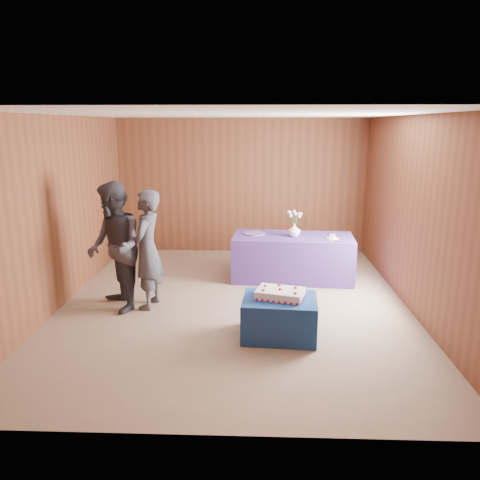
{
  "coord_description": "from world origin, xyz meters",
  "views": [
    {
      "loc": [
        0.32,
        -6.44,
        2.56
      ],
      "look_at": [
        0.08,
        0.1,
        0.95
      ],
      "focal_mm": 35.0,
      "sensor_mm": 36.0,
      "label": 1
    }
  ],
  "objects_px": {
    "serving_table": "(293,257)",
    "sheet_cake": "(280,294)",
    "vase": "(294,230)",
    "cake_table": "(280,317)",
    "guest_left": "(147,250)",
    "guest_right": "(115,247)"
  },
  "relations": [
    {
      "from": "vase",
      "to": "cake_table",
      "type": "bearing_deg",
      "value": -98.43
    },
    {
      "from": "vase",
      "to": "serving_table",
      "type": "bearing_deg",
      "value": 117.24
    },
    {
      "from": "cake_table",
      "to": "guest_left",
      "type": "relative_size",
      "value": 0.53
    },
    {
      "from": "vase",
      "to": "guest_left",
      "type": "bearing_deg",
      "value": -148.65
    },
    {
      "from": "sheet_cake",
      "to": "cake_table",
      "type": "bearing_deg",
      "value": -78.26
    },
    {
      "from": "cake_table",
      "to": "serving_table",
      "type": "relative_size",
      "value": 0.45
    },
    {
      "from": "serving_table",
      "to": "guest_right",
      "type": "height_order",
      "value": "guest_right"
    },
    {
      "from": "guest_right",
      "to": "sheet_cake",
      "type": "bearing_deg",
      "value": 41.14
    },
    {
      "from": "sheet_cake",
      "to": "vase",
      "type": "distance_m",
      "value": 2.26
    },
    {
      "from": "cake_table",
      "to": "vase",
      "type": "xyz_separation_m",
      "value": [
        0.33,
        2.24,
        0.61
      ]
    },
    {
      "from": "cake_table",
      "to": "vase",
      "type": "height_order",
      "value": "vase"
    },
    {
      "from": "sheet_cake",
      "to": "vase",
      "type": "relative_size",
      "value": 3.13
    },
    {
      "from": "vase",
      "to": "sheet_cake",
      "type": "bearing_deg",
      "value": -98.49
    },
    {
      "from": "guest_left",
      "to": "vase",
      "type": "bearing_deg",
      "value": 128.02
    },
    {
      "from": "serving_table",
      "to": "vase",
      "type": "distance_m",
      "value": 0.48
    },
    {
      "from": "cake_table",
      "to": "vase",
      "type": "relative_size",
      "value": 4.2
    },
    {
      "from": "serving_table",
      "to": "vase",
      "type": "xyz_separation_m",
      "value": [
        0.01,
        -0.03,
        0.48
      ]
    },
    {
      "from": "serving_table",
      "to": "sheet_cake",
      "type": "height_order",
      "value": "serving_table"
    },
    {
      "from": "cake_table",
      "to": "vase",
      "type": "bearing_deg",
      "value": 86.21
    },
    {
      "from": "cake_table",
      "to": "sheet_cake",
      "type": "distance_m",
      "value": 0.3
    },
    {
      "from": "serving_table",
      "to": "guest_left",
      "type": "distance_m",
      "value": 2.58
    },
    {
      "from": "cake_table",
      "to": "serving_table",
      "type": "xyz_separation_m",
      "value": [
        0.32,
        2.27,
        0.12
      ]
    }
  ]
}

